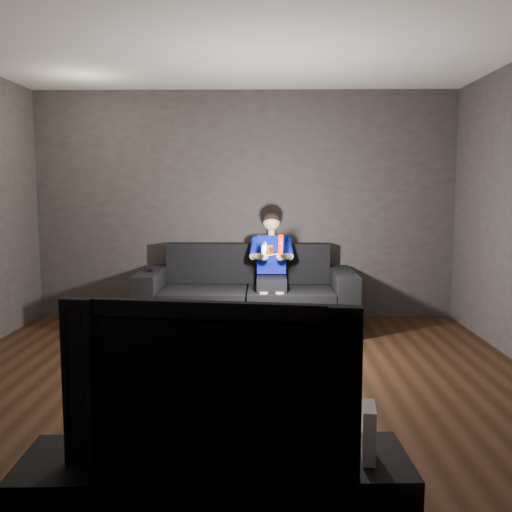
{
  "coord_description": "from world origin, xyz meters",
  "views": [
    {
      "loc": [
        0.25,
        -4.34,
        1.55
      ],
      "look_at": [
        0.15,
        1.55,
        0.85
      ],
      "focal_mm": 40.0,
      "sensor_mm": 36.0,
      "label": 1
    }
  ],
  "objects": [
    {
      "name": "wii_remote_black",
      "position": [
        -1.02,
        1.84,
        0.66
      ],
      "size": [
        0.08,
        0.16,
        0.03
      ],
      "color": "black",
      "rests_on": "sofa"
    },
    {
      "name": "coffee_table",
      "position": [
        -0.2,
        0.94,
        0.34
      ],
      "size": [
        1.2,
        0.86,
        0.4
      ],
      "color": "black",
      "rests_on": "floor"
    },
    {
      "name": "floor",
      "position": [
        0.0,
        0.0,
        0.0
      ],
      "size": [
        5.0,
        5.0,
        0.0
      ],
      "primitive_type": "plane",
      "color": "black",
      "rests_on": "ground"
    },
    {
      "name": "front_wall",
      "position": [
        0.0,
        -2.5,
        1.35
      ],
      "size": [
        5.0,
        0.04,
        2.7
      ],
      "primitive_type": "cube",
      "color": "#352F2D",
      "rests_on": "ground"
    },
    {
      "name": "back_wall",
      "position": [
        0.0,
        2.5,
        1.35
      ],
      "size": [
        5.0,
        0.04,
        2.7
      ],
      "primitive_type": "cube",
      "color": "#352F2D",
      "rests_on": "ground"
    },
    {
      "name": "nunchuk_white",
      "position": [
        0.24,
        1.41,
        0.94
      ],
      "size": [
        0.08,
        0.1,
        0.15
      ],
      "color": "silver",
      "rests_on": "child"
    },
    {
      "name": "tv",
      "position": [
        0.06,
        -2.27,
        0.84
      ],
      "size": [
        1.09,
        0.29,
        0.62
      ],
      "primitive_type": "imported",
      "rotation": [
        0.0,
        0.0,
        -0.13
      ],
      "color": "black",
      "rests_on": "media_console"
    },
    {
      "name": "sofa",
      "position": [
        0.05,
        1.93,
        0.3
      ],
      "size": [
        2.36,
        1.02,
        0.91
      ],
      "color": "black",
      "rests_on": "floor"
    },
    {
      "name": "wii_remote_red",
      "position": [
        0.41,
        1.41,
        0.99
      ],
      "size": [
        0.06,
        0.08,
        0.2
      ],
      "color": "#EE0500",
      "rests_on": "child"
    },
    {
      "name": "wii_console",
      "position": [
        0.64,
        -2.27,
        0.63
      ],
      "size": [
        0.07,
        0.16,
        0.21
      ],
      "primitive_type": "cube",
      "rotation": [
        0.0,
        0.0,
        -0.13
      ],
      "color": "silver",
      "rests_on": "media_console"
    },
    {
      "name": "child",
      "position": [
        0.32,
        1.86,
        0.77
      ],
      "size": [
        0.48,
        0.59,
        1.18
      ],
      "color": "black",
      "rests_on": "sofa"
    },
    {
      "name": "ceiling",
      "position": [
        0.0,
        0.0,
        2.7
      ],
      "size": [
        5.0,
        5.0,
        0.02
      ],
      "primitive_type": "cube",
      "color": "silver",
      "rests_on": "back_wall"
    }
  ]
}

